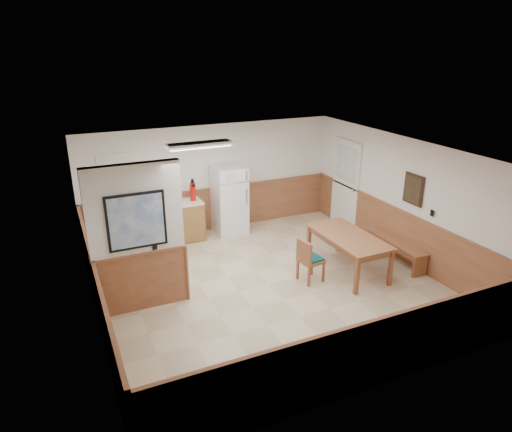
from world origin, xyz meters
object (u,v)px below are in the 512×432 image
dining_table (348,240)px  dining_chair (308,258)px  dining_bench (396,246)px  refrigerator (229,200)px  soap_bottle (122,206)px  fire_extinguisher (193,191)px

dining_table → dining_chair: dining_chair is taller
dining_bench → dining_chair: dining_chair is taller
refrigerator → dining_bench: bearing=-48.6°
dining_chair → soap_bottle: (-2.84, 2.84, 0.52)m
refrigerator → soap_bottle: size_ratio=6.76×
refrigerator → dining_chair: (0.44, -2.83, -0.30)m
refrigerator → fire_extinguisher: size_ratio=3.20×
refrigerator → soap_bottle: (-2.41, 0.01, 0.22)m
fire_extinguisher → refrigerator: bearing=4.8°
refrigerator → fire_extinguisher: (-0.85, 0.03, 0.32)m
dining_chair → fire_extinguisher: (-1.28, 2.86, 0.62)m
soap_bottle → dining_table: bearing=-36.4°
dining_chair → soap_bottle: 4.05m
fire_extinguisher → dining_bench: bearing=-33.3°
fire_extinguisher → dining_table: bearing=-44.6°
dining_chair → dining_table: bearing=-4.1°
dining_bench → soap_bottle: (-4.93, 2.84, 0.68)m
dining_table → soap_bottle: (-3.77, 2.78, 0.36)m
refrigerator → dining_chair: 2.88m
dining_table → dining_chair: 0.94m
dining_chair → fire_extinguisher: 3.20m
refrigerator → dining_bench: (2.52, -2.83, -0.46)m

